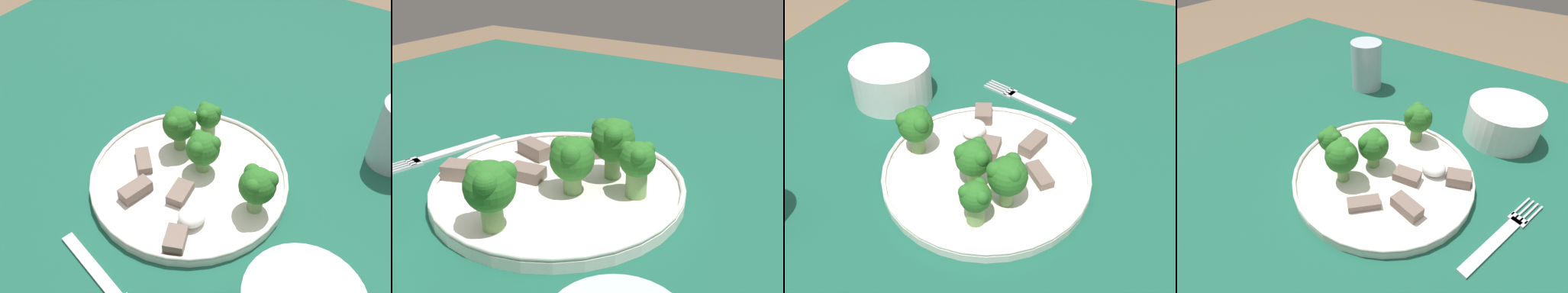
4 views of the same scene
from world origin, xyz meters
The scene contains 12 objects.
table centered at (0.00, 0.00, 0.64)m, with size 1.38×1.16×0.72m.
dinner_plate centered at (0.00, 0.05, 0.73)m, with size 0.28×0.28×0.02m.
fork centered at (0.19, 0.06, 0.72)m, with size 0.06×0.17×0.00m.
broccoli_floret_near_rim_left centered at (-0.02, 0.06, 0.77)m, with size 0.05×0.05×0.06m.
broccoli_floret_center_left centered at (-0.04, 0.01, 0.78)m, with size 0.05×0.05×0.07m.
broccoli_floret_back_left centered at (-0.09, 0.03, 0.77)m, with size 0.04×0.04×0.06m.
broccoli_floret_front_left centered at (0.00, 0.16, 0.78)m, with size 0.05×0.05×0.07m.
meat_slice_front_slice centered at (0.07, 0.01, 0.74)m, with size 0.05×0.03×0.02m.
meat_slice_middle_slice centered at (0.01, -0.02, 0.74)m, with size 0.05×0.05×0.01m.
meat_slice_rear_slice centered at (0.04, 0.06, 0.74)m, with size 0.04×0.03×0.01m.
meat_slice_edge_slice centered at (0.10, 0.10, 0.74)m, with size 0.04×0.04×0.02m.
sauce_dollop centered at (0.06, 0.10, 0.74)m, with size 0.04×0.04×0.02m.
Camera 2 is at (-0.27, 0.42, 0.98)m, focal length 42.00 mm.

